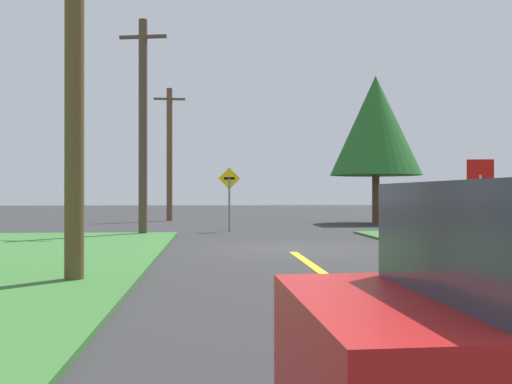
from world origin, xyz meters
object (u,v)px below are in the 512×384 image
at_px(utility_pole_near, 74,66).
at_px(utility_pole_mid, 143,125).
at_px(direction_sign, 229,192).
at_px(oak_tree_left, 376,126).
at_px(stop_sign, 480,188).
at_px(utility_pole_far, 169,153).
at_px(car_on_crossroad, 500,212).

relative_size(utility_pole_near, utility_pole_mid, 0.91).
relative_size(direction_sign, oak_tree_left, 0.34).
relative_size(stop_sign, oak_tree_left, 0.32).
bearing_deg(utility_pole_far, direction_sign, -71.79).
height_order(car_on_crossroad, utility_pole_near, utility_pole_near).
bearing_deg(car_on_crossroad, utility_pole_far, 47.00).
distance_m(car_on_crossroad, utility_pole_near, 18.62).
relative_size(utility_pole_near, oak_tree_left, 0.95).
relative_size(stop_sign, utility_pole_mid, 0.30).
xyz_separation_m(utility_pole_far, oak_tree_left, (10.98, -3.89, 1.21)).
bearing_deg(utility_pole_far, oak_tree_left, -19.53).
distance_m(utility_pole_mid, oak_tree_left, 13.45).
bearing_deg(utility_pole_mid, car_on_crossroad, 2.13).
bearing_deg(utility_pole_mid, direction_sign, 29.23).
distance_m(utility_pole_near, oak_tree_left, 21.84).
distance_m(stop_sign, utility_pole_far, 20.81).
bearing_deg(stop_sign, car_on_crossroad, -107.74).
height_order(utility_pole_far, direction_sign, utility_pole_far).
xyz_separation_m(car_on_crossroad, oak_tree_left, (-3.05, 6.94, 4.31)).
distance_m(stop_sign, oak_tree_left, 14.99).
relative_size(car_on_crossroad, direction_sign, 1.71).
xyz_separation_m(utility_pole_mid, oak_tree_left, (11.15, 7.47, 0.98)).
height_order(stop_sign, utility_pole_mid, utility_pole_mid).
bearing_deg(direction_sign, oak_tree_left, 35.62).
bearing_deg(utility_pole_far, utility_pole_mid, -90.85).
distance_m(stop_sign, utility_pole_near, 10.58).
bearing_deg(car_on_crossroad, stop_sign, 143.53).
bearing_deg(stop_sign, utility_pole_near, 37.95).
bearing_deg(utility_pole_far, utility_pole_near, -90.01).
distance_m(car_on_crossroad, direction_sign, 11.00).
distance_m(utility_pole_mid, utility_pole_far, 11.36).
distance_m(stop_sign, car_on_crossroad, 8.90).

